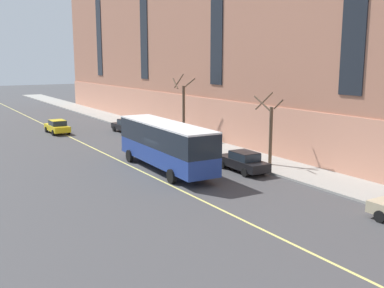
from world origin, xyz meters
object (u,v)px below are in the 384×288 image
Objects in this scene: street_tree_mid_block at (270,129)px; fire_hydrant at (142,128)px; city_bus at (165,143)px; parked_car_black_1 at (126,126)px; street_tree_far_uptown at (183,108)px; parked_car_black_0 at (156,135)px; taxi_cab at (57,127)px; parked_car_black_3 at (243,161)px; parked_car_darkgray_4 at (196,146)px.

street_tree_mid_block reaches higher than fire_hydrant.
city_bus is 2.51× the size of parked_car_black_1.
fire_hydrant is (-1.14, 7.62, -2.97)m from street_tree_far_uptown.
taxi_cab is (-6.97, 11.13, 0.00)m from parked_car_black_0.
parked_car_black_0 is 7.52m from parked_car_black_1.
city_bus is 2.60× the size of taxi_cab.
taxi_cab is 0.68× the size of street_tree_far_uptown.
parked_car_black_3 is at bearing -74.62° from taxi_cab.
parked_car_black_0 is 6.15× the size of fire_hydrant.
parked_car_darkgray_4 is at bearing 89.03° from parked_car_black_3.
fire_hydrant is (1.76, -0.52, -0.29)m from parked_car_black_1.
city_bus reaches higher than taxi_cab.
street_tree_far_uptown is at bearing 53.23° from city_bus.
parked_car_darkgray_4 is 19.86m from taxi_cab.
parked_car_darkgray_4 is 6.31× the size of fire_hydrant.
street_tree_far_uptown reaches higher than city_bus.
parked_car_black_0 is 0.97× the size of taxi_cab.
parked_car_darkgray_4 is 0.67× the size of street_tree_far_uptown.
parked_car_black_1 is (0.02, 7.52, 0.00)m from parked_car_black_0.
city_bus is 2.61× the size of parked_car_darkgray_4.
parked_car_black_1 is (4.81, 18.45, -1.34)m from city_bus.
street_tree_far_uptown reaches higher than parked_car_darkgray_4.
parked_car_black_1 is 21.84m from street_tree_mid_block.
city_bus reaches higher than parked_car_black_1.
parked_car_black_0 is at bearing 91.18° from parked_car_darkgray_4.
parked_car_black_0 and parked_car_black_3 have the same top height.
parked_car_black_0 is at bearing 66.36° from city_bus.
city_bus is 16.51× the size of fire_hydrant.
parked_car_black_3 is (4.82, -3.40, -1.34)m from city_bus.
parked_car_black_1 is 14.94m from parked_car_darkgray_4.
parked_car_black_0 is 14.33m from parked_car_black_3.
parked_car_black_3 reaches higher than fire_hydrant.
parked_car_black_1 is 1.86m from fire_hydrant.
parked_car_darkgray_4 is at bearing 35.45° from city_bus.
taxi_cab is at bearing 95.65° from city_bus.
city_bus is 2.47× the size of parked_car_black_3.
parked_car_darkgray_4 is (0.12, 6.92, 0.00)m from parked_car_black_3.
parked_car_darkgray_4 is 7.47m from street_tree_mid_block.
taxi_cab is (-7.00, 25.46, -0.00)m from parked_car_black_3.
city_bus is at bearing -110.12° from fire_hydrant.
fire_hydrant is at bearing -16.42° from parked_car_black_1.
taxi_cab is at bearing 111.41° from street_tree_mid_block.
street_tree_far_uptown is at bearing -49.89° from taxi_cab.
parked_car_black_3 is 21.40m from fire_hydrant.
street_tree_far_uptown is at bearing -11.84° from parked_car_black_0.
parked_car_black_1 is at bearing -27.30° from taxi_cab.
street_tree_far_uptown reaches higher than parked_car_black_1.
street_tree_mid_block reaches higher than parked_car_black_1.
parked_car_darkgray_4 is (0.13, -14.94, -0.00)m from parked_car_black_1.
parked_car_black_0 is at bearing -104.31° from fire_hydrant.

